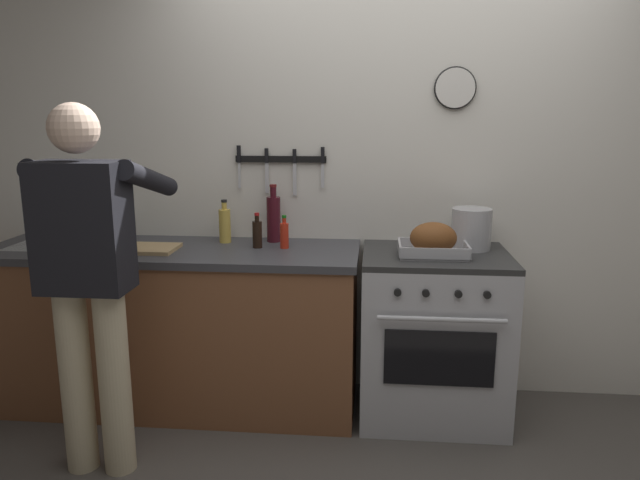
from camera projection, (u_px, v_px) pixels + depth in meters
wall_back at (394, 169)px, 3.37m from camera, size 6.00×0.13×2.60m
counter_block at (174, 325)px, 3.31m from camera, size 2.03×0.65×0.90m
stove at (433, 335)px, 3.18m from camera, size 0.76×0.67×0.90m
person_cook at (88, 269)px, 2.58m from camera, size 0.51×0.63×1.66m
roasting_pan at (433, 241)px, 3.02m from camera, size 0.35×0.26×0.17m
stock_pot at (471, 229)px, 3.16m from camera, size 0.21×0.21×0.22m
cutting_board at (143, 248)px, 3.15m from camera, size 0.36×0.24×0.02m
bottle_hot_sauce at (284, 235)px, 3.19m from camera, size 0.05×0.05×0.18m
bottle_wine_red at (274, 218)px, 3.34m from camera, size 0.08×0.08×0.32m
bottle_cooking_oil at (225, 225)px, 3.33m from camera, size 0.07×0.07×0.24m
bottle_soy_sauce at (257, 233)px, 3.20m from camera, size 0.05×0.05×0.19m
bottle_olive_oil at (127, 225)px, 3.26m from camera, size 0.07×0.07×0.26m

